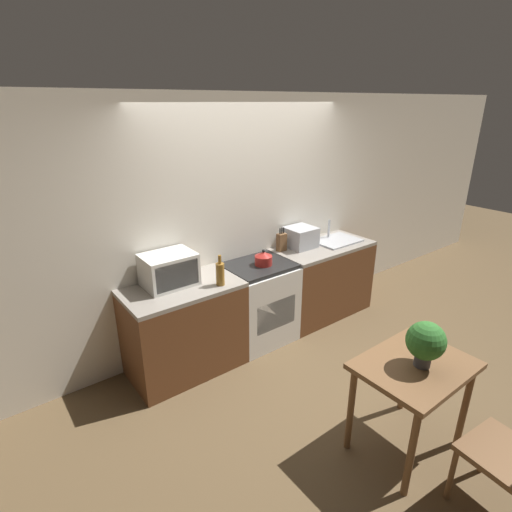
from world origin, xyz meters
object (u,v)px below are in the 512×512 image
at_px(microwave, 169,270).
at_px(bottle, 220,274).
at_px(stove_range, 259,302).
at_px(dining_table, 413,377).
at_px(toaster_oven, 301,237).
at_px(kettle, 264,258).

distance_m(microwave, bottle, 0.47).
relative_size(stove_range, dining_table, 1.09).
height_order(microwave, dining_table, microwave).
xyz_separation_m(toaster_oven, dining_table, (-0.76, -2.02, -0.37)).
bearing_deg(stove_range, dining_table, -91.11).
bearing_deg(dining_table, stove_range, 88.89).
relative_size(microwave, toaster_oven, 1.46).
distance_m(bottle, toaster_oven, 1.35).
bearing_deg(kettle, stove_range, 129.18).
bearing_deg(stove_range, bottle, -162.99).
distance_m(microwave, toaster_oven, 1.69).
distance_m(kettle, toaster_oven, 0.72).
height_order(toaster_oven, dining_table, toaster_oven).
distance_m(stove_range, toaster_oven, 0.93).
relative_size(toaster_oven, dining_table, 0.39).
bearing_deg(dining_table, microwave, 115.04).
distance_m(kettle, dining_table, 1.87).
relative_size(stove_range, toaster_oven, 2.78).
xyz_separation_m(stove_range, microwave, (-0.97, 0.11, 0.60)).
relative_size(stove_range, microwave, 1.90).
xyz_separation_m(stove_range, dining_table, (-0.04, -1.88, 0.20)).
distance_m(kettle, bottle, 0.64).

